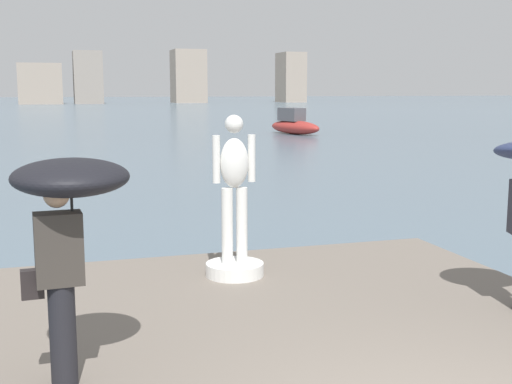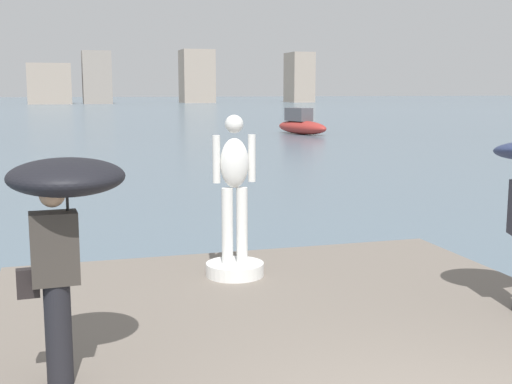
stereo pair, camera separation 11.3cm
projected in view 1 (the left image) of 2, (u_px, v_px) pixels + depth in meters
The scene contains 5 objects.
ground_plane at pixel (95, 134), 42.29m from camera, with size 400.00×400.00×0.00m, color slate.
statue_white_figure at pixel (235, 219), 8.78m from camera, with size 0.77×0.77×2.14m.
onlooker_left at pixel (67, 207), 5.43m from camera, with size 1.01×1.02×1.93m.
boat_near at pixel (294, 124), 42.42m from camera, with size 2.59×4.87×1.66m.
distant_skyline at pixel (106, 80), 130.18m from camera, with size 93.55×11.55×10.76m.
Camera 1 is at (-2.47, -3.52, 2.87)m, focal length 46.66 mm.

